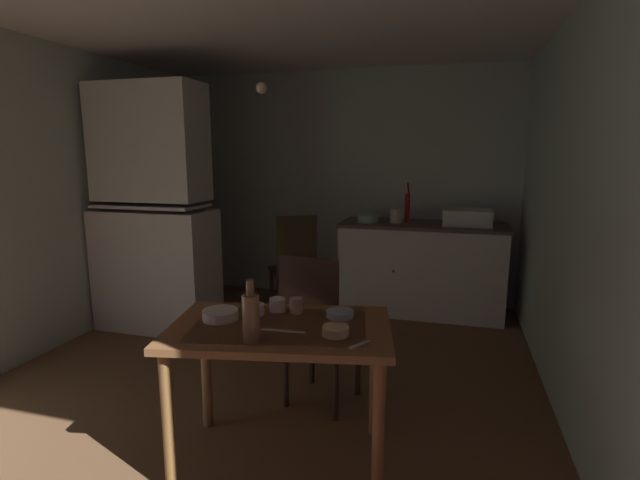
{
  "coord_description": "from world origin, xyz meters",
  "views": [
    {
      "loc": [
        1.18,
        -2.94,
        1.55
      ],
      "look_at": [
        0.35,
        0.03,
        0.98
      ],
      "focal_mm": 26.3,
      "sensor_mm": 36.0,
      "label": 1
    }
  ],
  "objects_px": {
    "mixing_bowl_counter": "(368,218)",
    "chair_by_counter": "(294,265)",
    "mug_dark": "(277,305)",
    "hand_pump": "(407,205)",
    "dining_table": "(280,346)",
    "serving_bowl_wide": "(220,315)",
    "chair_far_side": "(317,329)",
    "hutch_cabinet": "(154,218)",
    "glass_bottle": "(251,316)",
    "sink_basin": "(467,217)"
  },
  "relations": [
    {
      "from": "chair_far_side",
      "to": "mug_dark",
      "type": "xyz_separation_m",
      "value": [
        -0.12,
        -0.36,
        0.26
      ]
    },
    {
      "from": "hutch_cabinet",
      "to": "sink_basin",
      "type": "bearing_deg",
      "value": 21.94
    },
    {
      "from": "chair_far_side",
      "to": "serving_bowl_wide",
      "type": "relative_size",
      "value": 5.43
    },
    {
      "from": "mixing_bowl_counter",
      "to": "chair_by_counter",
      "type": "relative_size",
      "value": 0.21
    },
    {
      "from": "chair_far_side",
      "to": "mug_dark",
      "type": "relative_size",
      "value": 11.16
    },
    {
      "from": "dining_table",
      "to": "glass_bottle",
      "type": "height_order",
      "value": "glass_bottle"
    },
    {
      "from": "mixing_bowl_counter",
      "to": "glass_bottle",
      "type": "distance_m",
      "value": 2.71
    },
    {
      "from": "hutch_cabinet",
      "to": "dining_table",
      "type": "relative_size",
      "value": 1.81
    },
    {
      "from": "chair_far_side",
      "to": "mug_dark",
      "type": "bearing_deg",
      "value": -108.01
    },
    {
      "from": "chair_far_side",
      "to": "mixing_bowl_counter",
      "type": "bearing_deg",
      "value": 91.05
    },
    {
      "from": "serving_bowl_wide",
      "to": "sink_basin",
      "type": "bearing_deg",
      "value": 63.9
    },
    {
      "from": "glass_bottle",
      "to": "chair_by_counter",
      "type": "bearing_deg",
      "value": 104.15
    },
    {
      "from": "hand_pump",
      "to": "mug_dark",
      "type": "distance_m",
      "value": 2.45
    },
    {
      "from": "mixing_bowl_counter",
      "to": "sink_basin",
      "type": "bearing_deg",
      "value": 3.07
    },
    {
      "from": "hutch_cabinet",
      "to": "mixing_bowl_counter",
      "type": "height_order",
      "value": "hutch_cabinet"
    },
    {
      "from": "mug_dark",
      "to": "hand_pump",
      "type": "bearing_deg",
      "value": 79.36
    },
    {
      "from": "sink_basin",
      "to": "hand_pump",
      "type": "distance_m",
      "value": 0.57
    },
    {
      "from": "dining_table",
      "to": "mug_dark",
      "type": "height_order",
      "value": "mug_dark"
    },
    {
      "from": "serving_bowl_wide",
      "to": "glass_bottle",
      "type": "height_order",
      "value": "glass_bottle"
    },
    {
      "from": "hand_pump",
      "to": "dining_table",
      "type": "relative_size",
      "value": 0.33
    },
    {
      "from": "glass_bottle",
      "to": "mixing_bowl_counter",
      "type": "bearing_deg",
      "value": 88.95
    },
    {
      "from": "mixing_bowl_counter",
      "to": "mug_dark",
      "type": "relative_size",
      "value": 2.41
    },
    {
      "from": "hutch_cabinet",
      "to": "sink_basin",
      "type": "distance_m",
      "value": 2.86
    },
    {
      "from": "hand_pump",
      "to": "dining_table",
      "type": "height_order",
      "value": "hand_pump"
    },
    {
      "from": "mixing_bowl_counter",
      "to": "serving_bowl_wide",
      "type": "distance_m",
      "value": 2.52
    },
    {
      "from": "hand_pump",
      "to": "dining_table",
      "type": "xyz_separation_m",
      "value": [
        -0.36,
        -2.59,
        -0.44
      ]
    },
    {
      "from": "chair_far_side",
      "to": "glass_bottle",
      "type": "bearing_deg",
      "value": -96.31
    },
    {
      "from": "hutch_cabinet",
      "to": "mixing_bowl_counter",
      "type": "distance_m",
      "value": 2.0
    },
    {
      "from": "dining_table",
      "to": "glass_bottle",
      "type": "relative_size",
      "value": 4.18
    },
    {
      "from": "sink_basin",
      "to": "mixing_bowl_counter",
      "type": "relative_size",
      "value": 2.09
    },
    {
      "from": "chair_far_side",
      "to": "chair_by_counter",
      "type": "relative_size",
      "value": 0.97
    },
    {
      "from": "hutch_cabinet",
      "to": "hand_pump",
      "type": "bearing_deg",
      "value": 28.08
    },
    {
      "from": "dining_table",
      "to": "sink_basin",
      "type": "bearing_deg",
      "value": 69.99
    },
    {
      "from": "serving_bowl_wide",
      "to": "mixing_bowl_counter",
      "type": "bearing_deg",
      "value": 82.83
    },
    {
      "from": "hutch_cabinet",
      "to": "sink_basin",
      "type": "xyz_separation_m",
      "value": [
        2.65,
        1.07,
        -0.03
      ]
    },
    {
      "from": "sink_basin",
      "to": "glass_bottle",
      "type": "relative_size",
      "value": 1.56
    },
    {
      "from": "mixing_bowl_counter",
      "to": "chair_far_side",
      "type": "xyz_separation_m",
      "value": [
        0.04,
        -1.94,
        -0.42
      ]
    },
    {
      "from": "glass_bottle",
      "to": "hutch_cabinet",
      "type": "bearing_deg",
      "value": 134.58
    },
    {
      "from": "sink_basin",
      "to": "dining_table",
      "type": "xyz_separation_m",
      "value": [
        -0.93,
        -2.55,
        -0.35
      ]
    },
    {
      "from": "hand_pump",
      "to": "mug_dark",
      "type": "height_order",
      "value": "hand_pump"
    },
    {
      "from": "hutch_cabinet",
      "to": "chair_far_side",
      "type": "relative_size",
      "value": 2.2
    },
    {
      "from": "glass_bottle",
      "to": "chair_far_side",
      "type": "bearing_deg",
      "value": 83.69
    },
    {
      "from": "chair_far_side",
      "to": "sink_basin",
      "type": "bearing_deg",
      "value": 65.73
    },
    {
      "from": "serving_bowl_wide",
      "to": "glass_bottle",
      "type": "bearing_deg",
      "value": -38.92
    },
    {
      "from": "hutch_cabinet",
      "to": "mug_dark",
      "type": "relative_size",
      "value": 24.49
    },
    {
      "from": "chair_far_side",
      "to": "glass_bottle",
      "type": "relative_size",
      "value": 3.45
    },
    {
      "from": "hand_pump",
      "to": "chair_by_counter",
      "type": "relative_size",
      "value": 0.39
    },
    {
      "from": "hand_pump",
      "to": "glass_bottle",
      "type": "bearing_deg",
      "value": -98.49
    },
    {
      "from": "glass_bottle",
      "to": "dining_table",
      "type": "bearing_deg",
      "value": 75.41
    },
    {
      "from": "sink_basin",
      "to": "chair_far_side",
      "type": "height_order",
      "value": "sink_basin"
    }
  ]
}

